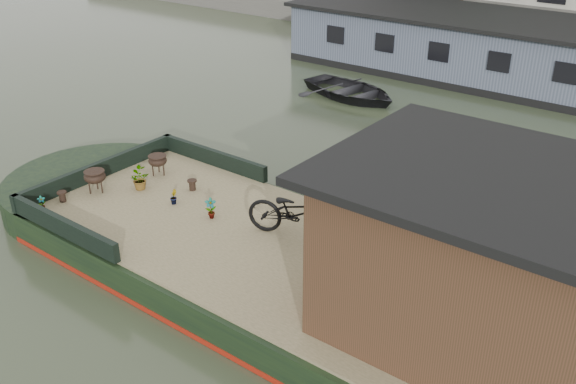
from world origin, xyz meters
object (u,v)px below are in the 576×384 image
Objects in this scene: potted_plant_a at (211,208)px; brazier_front at (96,182)px; cabin at (475,252)px; brazier_rear at (158,165)px; dinghy at (351,86)px; bicycle at (298,212)px.

potted_plant_a is 2.65m from brazier_front.
cabin is 9.12× the size of brazier_rear.
potted_plant_a reaches higher than dinghy.
brazier_front is 1.05× the size of brazier_rear.
potted_plant_a is at bearing -151.31° from dinghy.
brazier_front is 0.13× the size of dinghy.
dinghy is at bearing 10.05° from bicycle.
dinghy is (-2.85, 9.31, -0.50)m from potted_plant_a.
bicycle is (-3.36, 0.56, -0.74)m from cabin.
bicycle is 3.98× the size of brazier_front.
brazier_front reaches higher than brazier_rear.
potted_plant_a is 0.12× the size of dinghy.
dinghy is at bearing 107.04° from potted_plant_a.
dinghy is (-0.64, 8.60, -0.51)m from brazier_rear.
brazier_front is at bearing -105.53° from brazier_rear.
potted_plant_a is at bearing 178.59° from cabin.
brazier_rear reaches higher than dinghy.
cabin is 7.69m from brazier_front.
brazier_rear is at bearing -164.06° from dinghy.
brazier_rear is at bearing 162.05° from potted_plant_a.
bicycle is 0.54× the size of dinghy.
brazier_rear is at bearing 173.38° from cabin.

